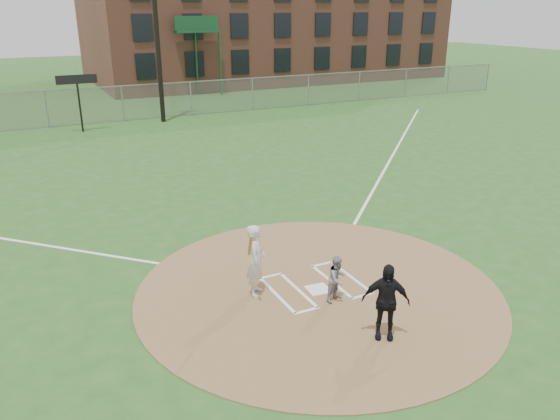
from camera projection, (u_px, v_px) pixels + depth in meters
name	position (u px, v px, depth m)	size (l,w,h in m)	color
ground	(318.00, 289.00, 12.68)	(140.00, 140.00, 0.00)	#25501B
dirt_circle	(318.00, 289.00, 12.68)	(8.40, 8.40, 0.02)	olive
home_plate	(318.00, 290.00, 12.59)	(0.50, 0.50, 0.03)	white
foul_line_first	(392.00, 156.00, 23.98)	(0.10, 24.00, 0.01)	white
catcher	(337.00, 279.00, 12.00)	(0.51, 0.40, 1.06)	gray
umpire	(386.00, 301.00, 10.56)	(0.93, 0.39, 1.58)	black
batters_boxes	(315.00, 286.00, 12.80)	(2.08, 1.88, 0.01)	white
batter_at_plate	(256.00, 260.00, 12.16)	(0.75, 1.06, 1.78)	silver
outfield_fence	(123.00, 104.00, 30.78)	(56.08, 0.08, 2.03)	slate
scoreboard_sign	(77.00, 86.00, 27.75)	(2.00, 0.10, 2.93)	black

